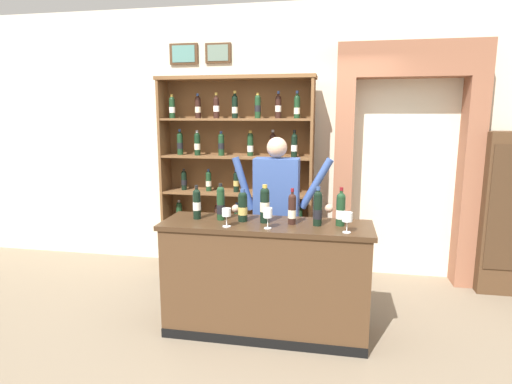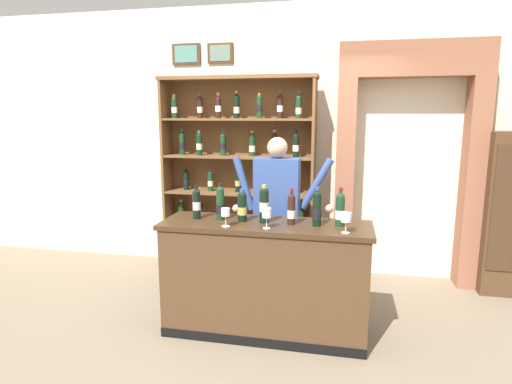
{
  "view_description": "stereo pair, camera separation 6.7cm",
  "coord_description": "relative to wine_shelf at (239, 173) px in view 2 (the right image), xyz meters",
  "views": [
    {
      "loc": [
        0.65,
        -3.39,
        1.87
      ],
      "look_at": [
        -0.06,
        0.29,
        1.19
      ],
      "focal_mm": 29.68,
      "sensor_mm": 36.0,
      "label": 1
    },
    {
      "loc": [
        0.72,
        -3.37,
        1.87
      ],
      "look_at": [
        -0.06,
        0.29,
        1.19
      ],
      "focal_mm": 29.68,
      "sensor_mm": 36.0,
      "label": 2
    }
  ],
  "objects": [
    {
      "name": "ground_plane",
      "position": [
        0.49,
        -1.39,
        -1.21
      ],
      "size": [
        14.0,
        14.0,
        0.02
      ],
      "primitive_type": "cube",
      "color": "#7A6B56"
    },
    {
      "name": "back_wall",
      "position": [
        0.49,
        0.33,
        0.37
      ],
      "size": [
        12.0,
        0.19,
        3.13
      ],
      "color": "beige",
      "rests_on": "ground"
    },
    {
      "name": "wine_shelf",
      "position": [
        0.0,
        0.0,
        0.0
      ],
      "size": [
        1.81,
        0.34,
        2.3
      ],
      "color": "brown",
      "rests_on": "ground"
    },
    {
      "name": "archway_doorway",
      "position": [
        1.89,
        0.2,
        0.29
      ],
      "size": [
        1.55,
        0.45,
        2.63
      ],
      "color": "#935B42",
      "rests_on": "ground"
    },
    {
      "name": "tasting_counter",
      "position": [
        0.58,
        -1.39,
        -0.71
      ],
      "size": [
        1.76,
        0.56,
        0.98
      ],
      "color": "#4C331E",
      "rests_on": "ground"
    },
    {
      "name": "shopkeeper",
      "position": [
        0.59,
        -0.83,
        -0.17
      ],
      "size": [
        0.98,
        0.22,
        1.67
      ],
      "color": "#2D3347",
      "rests_on": "ground"
    },
    {
      "name": "tasting_bottle_brunello",
      "position": [
        -0.03,
        -1.36,
        -0.08
      ],
      "size": [
        0.07,
        0.07,
        0.3
      ],
      "color": "black",
      "rests_on": "tasting_counter"
    },
    {
      "name": "tasting_bottle_super_tuscan",
      "position": [
        0.18,
        -1.35,
        -0.08
      ],
      "size": [
        0.07,
        0.07,
        0.32
      ],
      "color": "#19381E",
      "rests_on": "tasting_counter"
    },
    {
      "name": "tasting_bottle_riserva",
      "position": [
        0.38,
        -1.37,
        -0.09
      ],
      "size": [
        0.08,
        0.08,
        0.28
      ],
      "color": "black",
      "rests_on": "tasting_counter"
    },
    {
      "name": "tasting_bottle_grappa",
      "position": [
        0.57,
        -1.37,
        -0.06
      ],
      "size": [
        0.08,
        0.08,
        0.32
      ],
      "color": "black",
      "rests_on": "tasting_counter"
    },
    {
      "name": "tasting_bottle_bianco",
      "position": [
        0.8,
        -1.38,
        -0.09
      ],
      "size": [
        0.07,
        0.07,
        0.3
      ],
      "color": "black",
      "rests_on": "tasting_counter"
    },
    {
      "name": "tasting_bottle_vin_santo",
      "position": [
        1.01,
        -1.39,
        -0.07
      ],
      "size": [
        0.07,
        0.07,
        0.32
      ],
      "color": "black",
      "rests_on": "tasting_counter"
    },
    {
      "name": "tasting_bottle_chianti",
      "position": [
        1.19,
        -1.35,
        -0.08
      ],
      "size": [
        0.08,
        0.08,
        0.32
      ],
      "color": "#19381E",
      "rests_on": "tasting_counter"
    },
    {
      "name": "wine_glass_left",
      "position": [
        1.24,
        -1.56,
        -0.1
      ],
      "size": [
        0.08,
        0.08,
        0.16
      ],
      "color": "silver",
      "rests_on": "tasting_counter"
    },
    {
      "name": "wine_glass_spare",
      "position": [
        0.62,
        -1.55,
        -0.1
      ],
      "size": [
        0.07,
        0.07,
        0.17
      ],
      "color": "silver",
      "rests_on": "tasting_counter"
    },
    {
      "name": "wine_glass_center",
      "position": [
        0.28,
        -1.56,
        -0.11
      ],
      "size": [
        0.07,
        0.07,
        0.15
      ],
      "color": "silver",
      "rests_on": "tasting_counter"
    }
  ]
}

